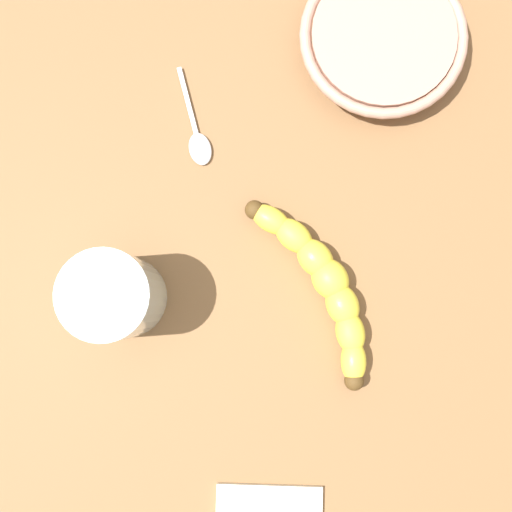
{
  "coord_description": "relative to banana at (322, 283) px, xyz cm",
  "views": [
    {
      "loc": [
        1.14,
        -6.26,
        68.11
      ],
      "look_at": [
        -3.47,
        -3.36,
        5.0
      ],
      "focal_mm": 42.79,
      "sensor_mm": 36.0,
      "label": 1
    }
  ],
  "objects": [
    {
      "name": "ceramic_bowl",
      "position": [
        -18.53,
        19.45,
        0.31
      ],
      "size": [
        17.88,
        17.88,
        3.61
      ],
      "color": "tan",
      "rests_on": "wooden_tabletop"
    },
    {
      "name": "smoothie_glass",
      "position": [
        -9.83,
        -18.27,
        3.52
      ],
      "size": [
        8.64,
        8.64,
        10.8
      ],
      "color": "silver",
      "rests_on": "wooden_tabletop"
    },
    {
      "name": "banana",
      "position": [
        0.0,
        0.0,
        0.0
      ],
      "size": [
        22.45,
        6.74,
        3.73
      ],
      "rotation": [
        0.0,
        0.0,
        3.1
      ],
      "color": "yellow",
      "rests_on": "wooden_tabletop"
    },
    {
      "name": "teaspoon",
      "position": [
        -19.92,
        -2.98,
        -1.47
      ],
      "size": [
        11.12,
        4.73,
        0.8
      ],
      "rotation": [
        0.0,
        0.0,
        5.98
      ],
      "color": "silver",
      "rests_on": "wooden_tabletop"
    },
    {
      "name": "wooden_tabletop",
      "position": [
        -2.61,
        -0.97,
        -3.37
      ],
      "size": [
        120.0,
        120.0,
        3.0
      ],
      "primitive_type": "cube",
      "color": "brown",
      "rests_on": "ground"
    }
  ]
}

